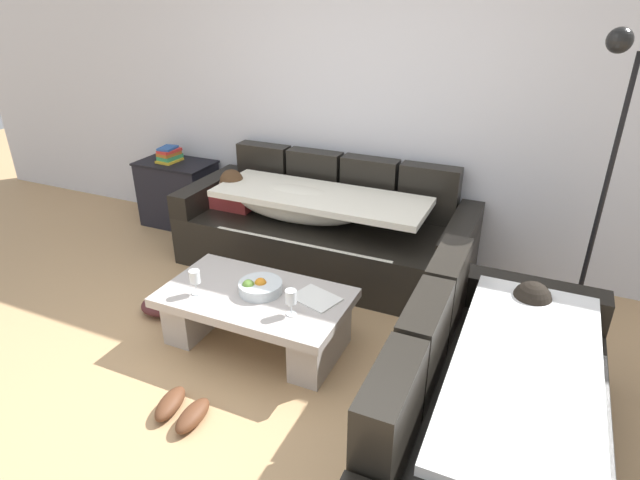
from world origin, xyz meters
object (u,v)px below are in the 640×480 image
object	(u,v)px
couch_along_wall	(320,230)
crumpled_garment	(169,303)
couch_near_window	(493,417)
open_magazine	(316,298)
fruit_bowl	(260,287)
floor_lamp	(600,173)
coffee_table	(256,312)
wine_glass_near_right	(291,298)
pair_of_shoes	(181,410)
wine_glass_near_left	(195,278)
side_cabinet	(179,193)
book_stack_on_cabinet	(169,155)

from	to	relation	value
couch_along_wall	crumpled_garment	xyz separation A→B (m)	(-0.72, -1.09, -0.27)
couch_near_window	open_magazine	distance (m)	1.27
couch_near_window	crumpled_garment	world-z (taller)	couch_near_window
fruit_bowl	floor_lamp	size ratio (longest dim) A/B	0.14
coffee_table	floor_lamp	bearing A→B (deg)	29.79
floor_lamp	coffee_table	bearing A→B (deg)	-150.21
couch_along_wall	floor_lamp	xyz separation A→B (m)	(1.92, -0.10, 0.79)
wine_glass_near_right	pair_of_shoes	bearing A→B (deg)	-119.66
fruit_bowl	open_magazine	distance (m)	0.37
wine_glass_near_left	crumpled_garment	world-z (taller)	wine_glass_near_left
fruit_bowl	side_cabinet	distance (m)	2.18
couch_near_window	wine_glass_near_right	size ratio (longest dim) A/B	11.45
coffee_table	book_stack_on_cabinet	size ratio (longest dim) A/B	4.88
coffee_table	crumpled_garment	xyz separation A→B (m)	(-0.79, 0.07, -0.18)
couch_along_wall	wine_glass_near_left	size ratio (longest dim) A/B	14.33
coffee_table	crumpled_garment	size ratio (longest dim) A/B	3.00
wine_glass_near_right	couch_near_window	bearing A→B (deg)	-14.41
book_stack_on_cabinet	crumpled_garment	world-z (taller)	book_stack_on_cabinet
floor_lamp	crumpled_garment	xyz separation A→B (m)	(-2.64, -0.99, -1.06)
wine_glass_near_left	open_magazine	world-z (taller)	wine_glass_near_left
couch_along_wall	side_cabinet	xyz separation A→B (m)	(-1.63, 0.23, -0.01)
couch_near_window	wine_glass_near_left	size ratio (longest dim) A/B	11.45
open_magazine	side_cabinet	size ratio (longest dim) A/B	0.39
coffee_table	open_magazine	xyz separation A→B (m)	(0.38, 0.10, 0.15)
wine_glass_near_right	wine_glass_near_left	bearing A→B (deg)	-176.68
wine_glass_near_left	open_magazine	distance (m)	0.77
book_stack_on_cabinet	couch_along_wall	bearing A→B (deg)	-7.74
coffee_table	fruit_bowl	distance (m)	0.18
side_cabinet	pair_of_shoes	bearing A→B (deg)	-52.39
open_magazine	coffee_table	bearing A→B (deg)	-147.21
open_magazine	book_stack_on_cabinet	world-z (taller)	book_stack_on_cabinet
wine_glass_near_left	couch_along_wall	bearing A→B (deg)	78.02
coffee_table	side_cabinet	size ratio (longest dim) A/B	1.67
couch_along_wall	pair_of_shoes	bearing A→B (deg)	-89.45
open_magazine	floor_lamp	distance (m)	1.91
coffee_table	crumpled_garment	distance (m)	0.81
couch_near_window	pair_of_shoes	xyz separation A→B (m)	(-1.58, -0.33, -0.29)
coffee_table	side_cabinet	world-z (taller)	side_cabinet
side_cabinet	crumpled_garment	distance (m)	1.61
fruit_bowl	floor_lamp	xyz separation A→B (m)	(1.84, 1.03, 0.70)
fruit_bowl	coffee_table	bearing A→B (deg)	-122.17
wine_glass_near_left	floor_lamp	size ratio (longest dim) A/B	0.09
pair_of_shoes	open_magazine	bearing A→B (deg)	63.56
fruit_bowl	wine_glass_near_left	xyz separation A→B (m)	(-0.36, -0.18, 0.08)
fruit_bowl	wine_glass_near_left	bearing A→B (deg)	-153.26
open_magazine	floor_lamp	xyz separation A→B (m)	(1.48, 0.96, 0.73)
couch_along_wall	wine_glass_near_left	world-z (taller)	couch_along_wall
couch_near_window	book_stack_on_cabinet	size ratio (longest dim) A/B	7.74
couch_near_window	pair_of_shoes	distance (m)	1.64
couch_near_window	wine_glass_near_left	bearing A→B (deg)	81.68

